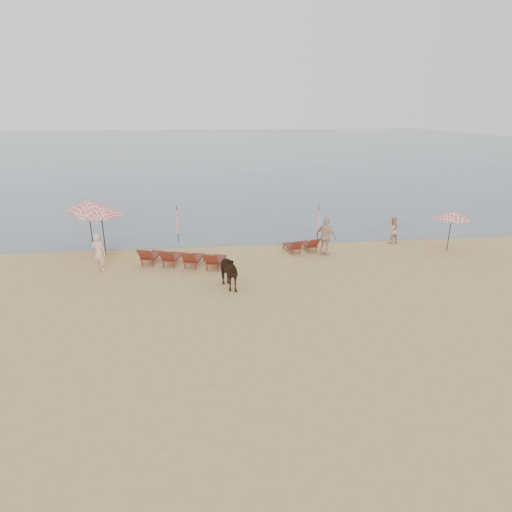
{
  "coord_description": "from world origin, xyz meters",
  "views": [
    {
      "loc": [
        -1.99,
        -12.25,
        7.09
      ],
      "look_at": [
        0.0,
        5.0,
        1.1
      ],
      "focal_mm": 30.0,
      "sensor_mm": 36.0,
      "label": 1
    }
  ],
  "objects_px": {
    "cow": "(226,271)",
    "umbrella_open_left_a": "(101,210)",
    "umbrella_open_left_b": "(88,204)",
    "lounger_cluster_right": "(301,245)",
    "umbrella_closed_right": "(318,219)",
    "lounger_cluster_left": "(182,257)",
    "beachgoer_right_a": "(392,230)",
    "umbrella_open_right": "(452,215)",
    "beachgoer_left": "(99,252)",
    "umbrella_closed_left": "(177,220)",
    "beachgoer_right_b": "(326,237)"
  },
  "relations": [
    {
      "from": "umbrella_open_left_b",
      "to": "beachgoer_right_a",
      "type": "bearing_deg",
      "value": 13.69
    },
    {
      "from": "umbrella_closed_left",
      "to": "beachgoer_right_b",
      "type": "height_order",
      "value": "umbrella_closed_left"
    },
    {
      "from": "cow",
      "to": "beachgoer_left",
      "type": "bearing_deg",
      "value": 135.02
    },
    {
      "from": "umbrella_open_left_b",
      "to": "beachgoer_left",
      "type": "relative_size",
      "value": 1.51
    },
    {
      "from": "umbrella_open_left_a",
      "to": "beachgoer_right_a",
      "type": "height_order",
      "value": "umbrella_open_left_a"
    },
    {
      "from": "umbrella_open_right",
      "to": "umbrella_closed_left",
      "type": "distance_m",
      "value": 14.59
    },
    {
      "from": "umbrella_open_left_b",
      "to": "umbrella_closed_left",
      "type": "relative_size",
      "value": 1.33
    },
    {
      "from": "lounger_cluster_left",
      "to": "cow",
      "type": "bearing_deg",
      "value": -37.86
    },
    {
      "from": "lounger_cluster_left",
      "to": "umbrella_closed_left",
      "type": "bearing_deg",
      "value": 113.96
    },
    {
      "from": "umbrella_open_left_b",
      "to": "umbrella_closed_left",
      "type": "xyz_separation_m",
      "value": [
        4.54,
        0.53,
        -1.09
      ]
    },
    {
      "from": "umbrella_open_left_b",
      "to": "lounger_cluster_right",
      "type": "bearing_deg",
      "value": 7.01
    },
    {
      "from": "umbrella_open_left_a",
      "to": "beachgoer_right_b",
      "type": "xyz_separation_m",
      "value": [
        11.15,
        -1.35,
        -1.35
      ]
    },
    {
      "from": "umbrella_open_right",
      "to": "beachgoer_right_a",
      "type": "height_order",
      "value": "umbrella_open_right"
    },
    {
      "from": "umbrella_closed_right",
      "to": "umbrella_open_left_b",
      "type": "bearing_deg",
      "value": 179.04
    },
    {
      "from": "umbrella_open_left_a",
      "to": "beachgoer_right_b",
      "type": "distance_m",
      "value": 11.31
    },
    {
      "from": "umbrella_open_right",
      "to": "beachgoer_right_a",
      "type": "distance_m",
      "value": 3.1
    },
    {
      "from": "umbrella_open_left_a",
      "to": "beachgoer_left",
      "type": "height_order",
      "value": "umbrella_open_left_a"
    },
    {
      "from": "lounger_cluster_left",
      "to": "umbrella_open_right",
      "type": "distance_m",
      "value": 13.89
    },
    {
      "from": "beachgoer_left",
      "to": "cow",
      "type": "bearing_deg",
      "value": 173.18
    },
    {
      "from": "umbrella_closed_right",
      "to": "umbrella_open_left_a",
      "type": "bearing_deg",
      "value": -173.87
    },
    {
      "from": "umbrella_open_left_b",
      "to": "umbrella_closed_right",
      "type": "distance_m",
      "value": 12.43
    },
    {
      "from": "beachgoer_left",
      "to": "beachgoer_right_b",
      "type": "height_order",
      "value": "beachgoer_right_b"
    },
    {
      "from": "umbrella_closed_left",
      "to": "beachgoer_left",
      "type": "bearing_deg",
      "value": -127.36
    },
    {
      "from": "umbrella_open_left_a",
      "to": "umbrella_closed_right",
      "type": "relative_size",
      "value": 1.3
    },
    {
      "from": "lounger_cluster_left",
      "to": "umbrella_open_right",
      "type": "relative_size",
      "value": 1.97
    },
    {
      "from": "lounger_cluster_left",
      "to": "beachgoer_left",
      "type": "relative_size",
      "value": 2.33
    },
    {
      "from": "lounger_cluster_right",
      "to": "umbrella_closed_right",
      "type": "relative_size",
      "value": 0.88
    },
    {
      "from": "umbrella_open_left_a",
      "to": "umbrella_closed_left",
      "type": "distance_m",
      "value": 4.21
    },
    {
      "from": "umbrella_open_left_a",
      "to": "beachgoer_left",
      "type": "bearing_deg",
      "value": -63.67
    },
    {
      "from": "cow",
      "to": "umbrella_open_right",
      "type": "bearing_deg",
      "value": -2.53
    },
    {
      "from": "umbrella_open_right",
      "to": "umbrella_closed_left",
      "type": "bearing_deg",
      "value": -170.18
    },
    {
      "from": "lounger_cluster_right",
      "to": "beachgoer_right_b",
      "type": "distance_m",
      "value": 1.42
    },
    {
      "from": "lounger_cluster_right",
      "to": "cow",
      "type": "relative_size",
      "value": 0.99
    },
    {
      "from": "umbrella_open_left_b",
      "to": "cow",
      "type": "bearing_deg",
      "value": -25.34
    },
    {
      "from": "cow",
      "to": "umbrella_open_left_a",
      "type": "bearing_deg",
      "value": 119.94
    },
    {
      "from": "umbrella_open_right",
      "to": "lounger_cluster_left",
      "type": "bearing_deg",
      "value": -153.85
    },
    {
      "from": "umbrella_open_left_a",
      "to": "lounger_cluster_right",
      "type": "bearing_deg",
      "value": 15.95
    },
    {
      "from": "umbrella_closed_right",
      "to": "cow",
      "type": "bearing_deg",
      "value": -131.32
    },
    {
      "from": "umbrella_closed_left",
      "to": "beachgoer_left",
      "type": "distance_m",
      "value": 5.45
    },
    {
      "from": "beachgoer_right_b",
      "to": "umbrella_open_left_b",
      "type": "bearing_deg",
      "value": 31.1
    },
    {
      "from": "umbrella_open_left_b",
      "to": "beachgoer_left",
      "type": "height_order",
      "value": "umbrella_open_left_b"
    },
    {
      "from": "lounger_cluster_right",
      "to": "lounger_cluster_left",
      "type": "bearing_deg",
      "value": -179.36
    },
    {
      "from": "lounger_cluster_left",
      "to": "cow",
      "type": "relative_size",
      "value": 2.35
    },
    {
      "from": "beachgoer_right_b",
      "to": "cow",
      "type": "bearing_deg",
      "value": 79.1
    },
    {
      "from": "beachgoer_right_a",
      "to": "umbrella_open_left_b",
      "type": "bearing_deg",
      "value": -16.04
    },
    {
      "from": "lounger_cluster_left",
      "to": "beachgoer_left",
      "type": "xyz_separation_m",
      "value": [
        -3.71,
        -0.24,
        0.47
      ]
    },
    {
      "from": "umbrella_open_right",
      "to": "beachgoer_right_a",
      "type": "xyz_separation_m",
      "value": [
        -2.38,
        1.61,
        -1.17
      ]
    },
    {
      "from": "umbrella_open_left_b",
      "to": "cow",
      "type": "distance_m",
      "value": 9.57
    },
    {
      "from": "umbrella_open_left_a",
      "to": "umbrella_open_right",
      "type": "xyz_separation_m",
      "value": [
        17.77,
        -1.34,
        -0.42
      ]
    },
    {
      "from": "lounger_cluster_left",
      "to": "cow",
      "type": "xyz_separation_m",
      "value": [
        1.94,
        -2.9,
        0.33
      ]
    }
  ]
}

